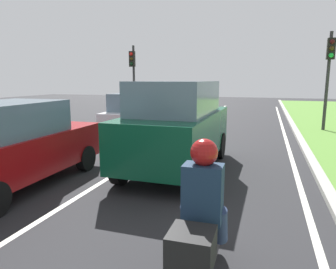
% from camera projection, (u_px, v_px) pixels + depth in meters
% --- Properties ---
extents(ground_plane, '(60.00, 60.00, 0.00)m').
position_uv_depth(ground_plane, '(192.00, 138.00, 12.44)').
color(ground_plane, '#262628').
extents(lane_line_center, '(0.12, 32.00, 0.01)m').
position_uv_depth(lane_line_center, '(175.00, 137.00, 12.65)').
color(lane_line_center, silver).
rests_on(lane_line_center, ground).
extents(lane_line_right_edge, '(0.12, 32.00, 0.01)m').
position_uv_depth(lane_line_right_edge, '(287.00, 143.00, 11.35)').
color(lane_line_right_edge, silver).
rests_on(lane_line_right_edge, ground).
extents(curb_right, '(0.24, 48.00, 0.12)m').
position_uv_depth(curb_right, '(302.00, 143.00, 11.19)').
color(curb_right, '#9E9B93').
rests_on(curb_right, ground).
extents(car_suv_ahead, '(2.01, 4.52, 2.28)m').
position_uv_depth(car_suv_ahead, '(177.00, 125.00, 7.85)').
color(car_suv_ahead, '#0C472D').
rests_on(car_suv_ahead, ground).
extents(car_sedan_left_lane, '(1.91, 4.34, 1.86)m').
position_uv_depth(car_sedan_left_lane, '(15.00, 145.00, 6.66)').
color(car_sedan_left_lane, maroon).
rests_on(car_sedan_left_lane, ground).
extents(car_hatchback_far, '(1.81, 3.74, 1.78)m').
position_uv_depth(car_hatchback_far, '(136.00, 115.00, 12.56)').
color(car_hatchback_far, silver).
rests_on(car_hatchback_far, ground).
extents(motorcycle, '(0.40, 1.90, 1.01)m').
position_uv_depth(motorcycle, '(201.00, 249.00, 3.22)').
color(motorcycle, black).
rests_on(motorcycle, ground).
extents(rider_person, '(0.50, 0.40, 1.16)m').
position_uv_depth(rider_person, '(203.00, 191.00, 3.16)').
color(rider_person, '#192D47').
rests_on(rider_person, ground).
extents(traffic_light_near_right, '(0.32, 0.50, 4.38)m').
position_uv_depth(traffic_light_near_right, '(329.00, 65.00, 13.44)').
color(traffic_light_near_right, '#2D2D2D').
rests_on(traffic_light_near_right, ground).
extents(traffic_light_overhead_left, '(0.32, 0.50, 4.33)m').
position_uv_depth(traffic_light_overhead_left, '(133.00, 70.00, 18.55)').
color(traffic_light_overhead_left, '#2D2D2D').
rests_on(traffic_light_overhead_left, ground).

